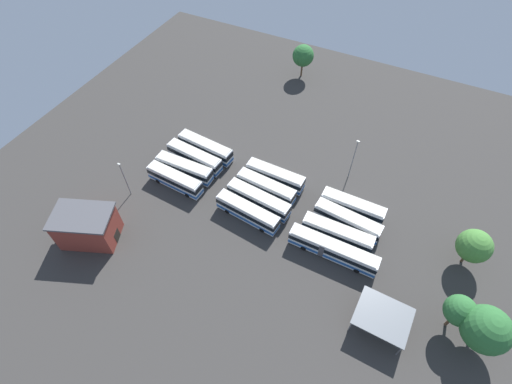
{
  "coord_description": "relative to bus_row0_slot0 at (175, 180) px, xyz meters",
  "views": [
    {
      "loc": [
        18.93,
        -40.44,
        57.4
      ],
      "look_at": [
        -1.16,
        -0.03,
        1.52
      ],
      "focal_mm": 26.66,
      "sensor_mm": 36.0,
      "label": 1
    }
  ],
  "objects": [
    {
      "name": "bus_row1_slot3",
      "position": [
        16.98,
        9.47,
        0.0
      ],
      "size": [
        11.74,
        2.77,
        3.49
      ],
      "color": "silver",
      "rests_on": "ground_plane"
    },
    {
      "name": "tree_north_edge",
      "position": [
        55.38,
        -6.15,
        3.91
      ],
      "size": [
        6.7,
        6.7,
        9.11
      ],
      "color": "brown",
      "rests_on": "ground_plane"
    },
    {
      "name": "bus_row1_slot0",
      "position": [
        16.11,
        -0.59,
        0.0
      ],
      "size": [
        12.49,
        3.84,
        3.49
      ],
      "color": "silver",
      "rests_on": "ground_plane"
    },
    {
      "name": "tree_west_edge",
      "position": [
        7.92,
        45.41,
        3.83
      ],
      "size": [
        5.28,
        5.28,
        8.33
      ],
      "color": "brown",
      "rests_on": "ground_plane"
    },
    {
      "name": "bus_row2_slot2",
      "position": [
        32.83,
        5.6,
        0.0
      ],
      "size": [
        12.32,
        3.68,
        3.49
      ],
      "color": "silver",
      "rests_on": "ground_plane"
    },
    {
      "name": "ground_plane",
      "position": [
        16.44,
        4.49,
        -1.84
      ],
      "size": [
        111.99,
        111.99,
        0.0
      ],
      "primitive_type": "plane",
      "color": "#383533"
    },
    {
      "name": "maintenance_shelter",
      "position": [
        42.76,
        -9.34,
        1.4
      ],
      "size": [
        8.11,
        6.88,
        3.43
      ],
      "color": "slate",
      "rests_on": "ground_plane"
    },
    {
      "name": "bus_row0_slot1",
      "position": [
        0.03,
        3.33,
        0.0
      ],
      "size": [
        11.83,
        2.65,
        3.49
      ],
      "color": "silver",
      "rests_on": "ground_plane"
    },
    {
      "name": "lamp_post_near_entrance",
      "position": [
        -6.76,
        -5.61,
        2.81
      ],
      "size": [
        0.56,
        0.28,
        8.48
      ],
      "color": "slate",
      "rests_on": "ground_plane"
    },
    {
      "name": "bus_row1_slot1",
      "position": [
        16.65,
        2.78,
        0.0
      ],
      "size": [
        12.68,
        3.74,
        3.49
      ],
      "color": "silver",
      "rests_on": "ground_plane"
    },
    {
      "name": "bus_row2_slot3",
      "position": [
        32.72,
        8.99,
        0.0
      ],
      "size": [
        11.65,
        2.66,
        3.49
      ],
      "color": "silver",
      "rests_on": "ground_plane"
    },
    {
      "name": "bus_row2_slot1",
      "position": [
        32.15,
        2.25,
        0.0
      ],
      "size": [
        12.4,
        2.62,
        3.49
      ],
      "color": "silver",
      "rests_on": "ground_plane"
    },
    {
      "name": "bus_row0_slot2",
      "position": [
        0.17,
        6.82,
        0.0
      ],
      "size": [
        12.31,
        3.61,
        3.49
      ],
      "color": "silver",
      "rests_on": "ground_plane"
    },
    {
      "name": "bus_row1_slot2",
      "position": [
        16.64,
        6.06,
        0.0
      ],
      "size": [
        11.84,
        3.38,
        3.49
      ],
      "color": "silver",
      "rests_on": "ground_plane"
    },
    {
      "name": "depot_building",
      "position": [
        -6.57,
        -16.47,
        1.46
      ],
      "size": [
        11.58,
        9.72,
        6.58
      ],
      "color": "maroon",
      "rests_on": "ground_plane"
    },
    {
      "name": "bus_row2_slot0",
      "position": [
        32.45,
        -1.16,
        0.0
      ],
      "size": [
        15.35,
        2.67,
        3.49
      ],
      "color": "silver",
      "rests_on": "ground_plane"
    },
    {
      "name": "tree_northeast",
      "position": [
        51.95,
        -4.77,
        3.54
      ],
      "size": [
        4.53,
        4.53,
        7.67
      ],
      "color": "brown",
      "rests_on": "ground_plane"
    },
    {
      "name": "bus_row0_slot0",
      "position": [
        0.0,
        0.0,
        0.0
      ],
      "size": [
        11.73,
        3.22,
        3.49
      ],
      "color": "silver",
      "rests_on": "ground_plane"
    },
    {
      "name": "lamp_post_mid_lot",
      "position": [
        29.53,
        17.4,
        3.46
      ],
      "size": [
        0.56,
        0.28,
        9.76
      ],
      "color": "slate",
      "rests_on": "ground_plane"
    },
    {
      "name": "tree_northwest",
      "position": [
        52.59,
        7.56,
        3.12
      ],
      "size": [
        5.49,
        5.49,
        7.72
      ],
      "color": "brown",
      "rests_on": "ground_plane"
    },
    {
      "name": "bus_row0_slot3",
      "position": [
        0.73,
        10.17,
        0.0
      ],
      "size": [
        12.46,
        3.65,
        3.49
      ],
      "color": "silver",
      "rests_on": "ground_plane"
    }
  ]
}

